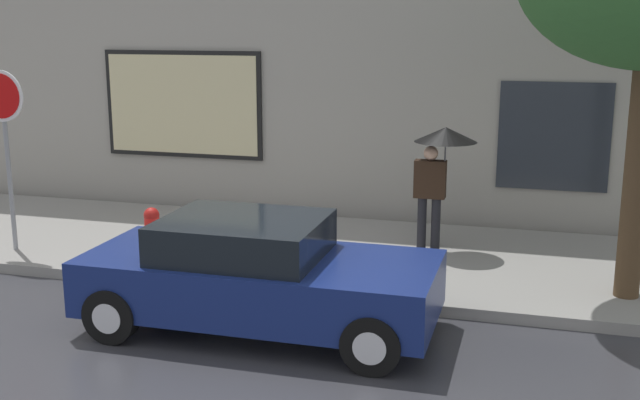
# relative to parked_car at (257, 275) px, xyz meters

# --- Properties ---
(ground_plane) EXTENTS (60.00, 60.00, 0.00)m
(ground_plane) POSITION_rel_parked_car_xyz_m (-0.08, -0.04, -0.67)
(ground_plane) COLOR #333338
(sidewalk) EXTENTS (20.00, 4.00, 0.15)m
(sidewalk) POSITION_rel_parked_car_xyz_m (-0.08, 2.96, -0.59)
(sidewalk) COLOR gray
(sidewalk) RESTS_ON ground
(building_facade) EXTENTS (20.00, 0.67, 7.00)m
(building_facade) POSITION_rel_parked_car_xyz_m (-0.10, 5.46, 2.81)
(building_facade) COLOR #9E998E
(building_facade) RESTS_ON ground
(parked_car) EXTENTS (4.10, 1.85, 1.34)m
(parked_car) POSITION_rel_parked_car_xyz_m (0.00, 0.00, 0.00)
(parked_car) COLOR navy
(parked_car) RESTS_ON ground
(fire_hydrant) EXTENTS (0.30, 0.44, 0.75)m
(fire_hydrant) POSITION_rel_parked_car_xyz_m (-2.33, 1.87, -0.15)
(fire_hydrant) COLOR red
(fire_hydrant) RESTS_ON sidewalk
(pedestrian_with_umbrella) EXTENTS (0.93, 0.93, 1.89)m
(pedestrian_with_umbrella) POSITION_rel_parked_car_xyz_m (1.66, 3.39, 0.96)
(pedestrian_with_umbrella) COLOR black
(pedestrian_with_umbrella) RESTS_ON sidewalk
(stop_sign) EXTENTS (0.76, 0.10, 2.73)m
(stop_sign) POSITION_rel_parked_car_xyz_m (-4.56, 1.63, 1.41)
(stop_sign) COLOR gray
(stop_sign) RESTS_ON sidewalk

